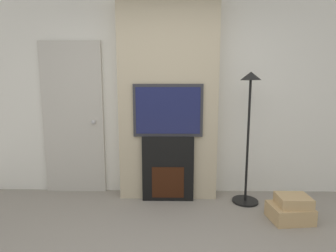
# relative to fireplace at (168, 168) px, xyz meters

# --- Properties ---
(wall_back) EXTENTS (6.00, 0.06, 2.70)m
(wall_back) POSITION_rel_fireplace_xyz_m (0.00, 0.32, 0.93)
(wall_back) COLOR silver
(wall_back) RESTS_ON ground_plane
(chimney_breast) EXTENTS (1.28, 0.29, 2.70)m
(chimney_breast) POSITION_rel_fireplace_xyz_m (0.00, 0.14, 0.93)
(chimney_breast) COLOR #BCAD8E
(chimney_breast) RESTS_ON ground_plane
(fireplace) EXTENTS (0.67, 0.15, 0.85)m
(fireplace) POSITION_rel_fireplace_xyz_m (0.00, 0.00, 0.00)
(fireplace) COLOR black
(fireplace) RESTS_ON ground_plane
(television) EXTENTS (0.88, 0.07, 0.67)m
(television) POSITION_rel_fireplace_xyz_m (0.00, -0.00, 0.76)
(television) COLOR #2D2D33
(television) RESTS_ON fireplace
(floor_lamp) EXTENTS (0.33, 0.33, 1.66)m
(floor_lamp) POSITION_rel_fireplace_xyz_m (1.01, -0.07, 0.66)
(floor_lamp) COLOR black
(floor_lamp) RESTS_ON ground_plane
(box_stack) EXTENTS (0.47, 0.38, 0.29)m
(box_stack) POSITION_rel_fireplace_xyz_m (1.38, -0.54, -0.29)
(box_stack) COLOR tan
(box_stack) RESTS_ON ground_plane
(entry_door) EXTENTS (0.84, 0.09, 2.09)m
(entry_door) POSITION_rel_fireplace_xyz_m (-1.32, 0.26, 0.62)
(entry_door) COLOR #BCB7AD
(entry_door) RESTS_ON ground_plane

